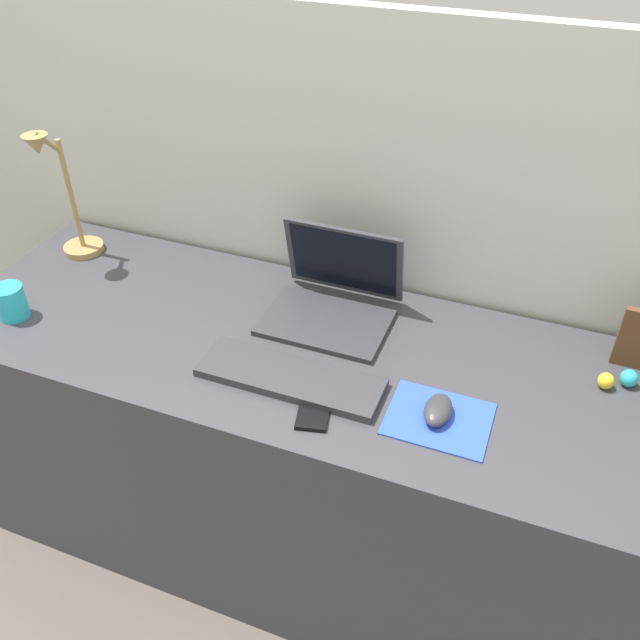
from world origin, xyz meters
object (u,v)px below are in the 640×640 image
Objects in this scene: keyboard at (290,377)px; cell_phone at (314,408)px; laptop at (334,294)px; mouse at (438,410)px; toy_figurine_cyan at (629,378)px; desk_lamp at (63,199)px; coffee_mug at (11,302)px; toy_figurine_yellow at (606,381)px.

keyboard is 0.10m from cell_phone.
laptop reaches higher than mouse.
cell_phone is 3.14× the size of toy_figurine_cyan.
desk_lamp reaches higher than coffee_mug.
cell_phone is (0.08, -0.06, -0.01)m from keyboard.
laptop is at bearing 140.78° from mouse.
desk_lamp is at bearing 166.95° from mouse.
desk_lamp reaches higher than toy_figurine_yellow.
keyboard is at bearing 2.33° from coffee_mug.
desk_lamp is 0.32m from coffee_mug.
toy_figurine_yellow is at bearing 10.63° from coffee_mug.
keyboard is 4.83× the size of coffee_mug.
mouse is 1.13× the size of coffee_mug.
keyboard reaches higher than cell_phone.
toy_figurine_cyan is (0.69, -0.02, -0.03)m from laptop.
desk_lamp reaches higher than mouse.
coffee_mug is (0.03, -0.29, -0.13)m from desk_lamp.
cell_phone is 0.68m from toy_figurine_cyan.
keyboard is (0.00, -0.27, -0.04)m from laptop.
toy_figurine_cyan is at bearing 29.21° from toy_figurine_yellow.
keyboard is 10.79× the size of toy_figurine_yellow.
toy_figurine_yellow is (1.37, 0.26, -0.02)m from coffee_mug.
toy_figurine_cyan is at bearing -0.26° from desk_lamp.
cell_phone is at bearing -2.43° from coffee_mug.
toy_figurine_yellow is at bearing -150.79° from toy_figurine_cyan.
keyboard is at bearing -159.79° from toy_figurine_cyan.
cell_phone is (-0.24, -0.07, -0.02)m from mouse.
mouse is at bearing -145.09° from toy_figurine_yellow.
toy_figurine_cyan reaches higher than keyboard.
coffee_mug is at bearing -169.37° from toy_figurine_yellow.
keyboard is at bearing -18.77° from desk_lamp.
toy_figurine_cyan is (0.69, 0.25, 0.01)m from keyboard.
laptop reaches higher than toy_figurine_yellow.
toy_figurine_cyan is at bearing 14.23° from cell_phone.
coffee_mug is at bearing -157.41° from laptop.
keyboard is at bearing -89.88° from laptop.
desk_lamp is 9.26× the size of toy_figurine_cyan.
keyboard is 3.20× the size of cell_phone.
desk_lamp reaches higher than cell_phone.
laptop is at bearing 175.92° from toy_figurine_yellow.
toy_figurine_yellow is (0.64, -0.05, -0.03)m from laptop.
laptop is at bearing 22.59° from coffee_mug.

